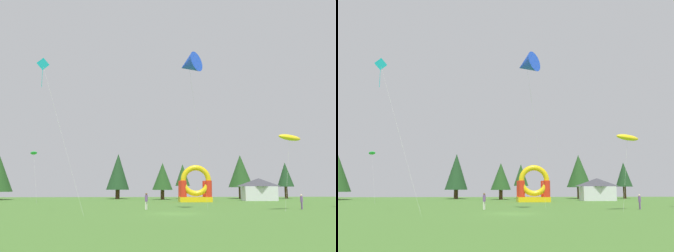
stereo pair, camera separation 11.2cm
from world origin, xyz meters
The scene contains 14 objects.
ground_plane centered at (0.00, 0.00, 0.00)m, with size 120.00×120.00×0.00m, color #47752D.
kite_cyan_diamond centered at (-12.78, -0.64, 13.93)m, with size 5.23×2.20×14.56m.
kite_yellow_parafoil centered at (12.68, 3.15, 7.75)m, with size 3.35×2.49×8.27m.
kite_green_parafoil centered at (-21.25, 25.64, 8.00)m, with size 2.33×2.41×8.40m.
kite_blue_delta centered at (1.89, 3.73, 15.95)m, with size 4.03×4.44×17.27m.
person_midfield centered at (-2.71, 6.71, 1.08)m, with size 0.44×0.44×1.82m.
person_far_side centered at (14.79, 5.94, 0.99)m, with size 0.29×0.29×1.66m.
inflatable_blue_arch centered at (5.63, 27.47, 2.22)m, with size 5.44×4.07×6.18m.
festival_tent centered at (18.32, 32.71, 2.07)m, with size 6.07×3.53×4.14m.
tree_row_4 centered at (-8.90, 44.82, 5.77)m, with size 4.94×4.94×9.68m.
tree_row_5 centered at (0.57, 40.10, 4.64)m, with size 4.17×4.17×7.43m.
tree_row_6 centered at (5.27, 45.62, 5.08)m, with size 3.24×3.24×7.52m.
tree_row_7 centered at (17.96, 44.42, 5.95)m, with size 5.35×5.35×9.55m.
tree_row_8 centered at (28.16, 44.68, 5.21)m, with size 3.60×3.60×7.94m.
Camera 1 is at (-2.72, -34.58, 2.45)m, focal length 38.56 mm.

